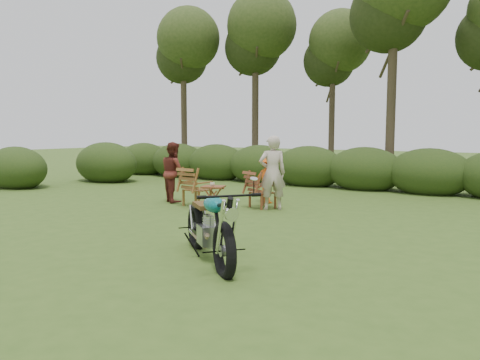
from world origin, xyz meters
The scene contains 10 objects.
ground centered at (0.00, 0.00, 0.00)m, with size 80.00×80.00×0.00m, color #37521B.
tree_line centered at (0.50, 9.74, 3.81)m, with size 22.52×11.62×8.14m.
motorcycle centered at (0.84, -0.56, 0.00)m, with size 2.28×0.87×1.30m, color #0DA6AC, non-canonical shape.
lawn_chair_right centered at (-0.88, 3.91, 0.00)m, with size 0.63×0.63×0.91m, color brown, non-canonical shape.
lawn_chair_left centered at (-2.44, 3.28, 0.00)m, with size 0.67×0.67×0.98m, color brown, non-canonical shape.
side_table centered at (-1.80, 3.11, 0.28)m, with size 0.55×0.46×0.56m, color brown, non-canonical shape.
cup centered at (-1.81, 3.09, 0.61)m, with size 0.11×0.11×0.09m, color beige.
adult_a centered at (-0.54, 3.80, 0.00)m, with size 0.65×0.43×1.79m, color #C3B0A0.
adult_b centered at (-3.37, 3.46, 0.00)m, with size 0.78×0.61×1.61m, color #5D221A.
child centered at (-1.16, 4.65, 0.00)m, with size 0.82×0.47×1.27m, color #DE5614.
Camera 1 is at (4.95, -5.97, 1.89)m, focal length 35.00 mm.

